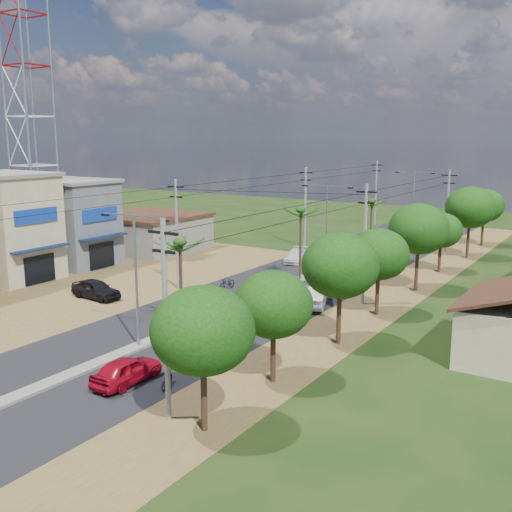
{
  "coord_description": "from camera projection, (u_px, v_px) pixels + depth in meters",
  "views": [
    {
      "loc": [
        24.09,
        -24.7,
        12.38
      ],
      "look_at": [
        -1.04,
        14.54,
        3.0
      ],
      "focal_mm": 42.0,
      "sensor_mm": 36.0,
      "label": 1
    }
  ],
  "objects": [
    {
      "name": "ground",
      "position": [
        139.0,
        348.0,
        35.57
      ],
      "size": [
        160.0,
        160.0,
        0.0
      ],
      "primitive_type": "plane",
      "color": "black",
      "rests_on": "ground"
    },
    {
      "name": "road",
      "position": [
        270.0,
        293.0,
        47.95
      ],
      "size": [
        12.0,
        110.0,
        0.04
      ],
      "primitive_type": "cube",
      "color": "black",
      "rests_on": "ground"
    },
    {
      "name": "median",
      "position": [
        289.0,
        284.0,
        50.42
      ],
      "size": [
        1.0,
        90.0,
        0.18
      ],
      "primitive_type": "cube",
      "color": "#605E56",
      "rests_on": "ground"
    },
    {
      "name": "dirt_lot_west",
      "position": [
        74.0,
        286.0,
        50.11
      ],
      "size": [
        18.0,
        46.0,
        0.04
      ],
      "primitive_type": "cube",
      "color": "brown",
      "rests_on": "ground"
    },
    {
      "name": "dirt_shoulder_east",
      "position": [
        370.0,
        309.0,
        43.46
      ],
      "size": [
        5.0,
        90.0,
        0.03
      ],
      "primitive_type": "cube",
      "color": "brown",
      "rests_on": "ground"
    },
    {
      "name": "shophouse_cream",
      "position": [
        7.0,
        226.0,
        52.06
      ],
      "size": [
        9.0,
        6.4,
        9.3
      ],
      "color": "tan",
      "rests_on": "ground"
    },
    {
      "name": "shophouse_grey",
      "position": [
        71.0,
        222.0,
        57.93
      ],
      "size": [
        9.0,
        6.4,
        8.3
      ],
      "color": "#52555A",
      "rests_on": "ground"
    },
    {
      "name": "low_shed",
      "position": [
        150.0,
        232.0,
        66.1
      ],
      "size": [
        10.4,
        10.4,
        3.95
      ],
      "color": "#605E56",
      "rests_on": "ground"
    },
    {
      "name": "telecom_tower",
      "position": [
        26.0,
        65.0,
        57.64
      ],
      "size": [
        3.8,
        3.8,
        43.0
      ],
      "color": "gray",
      "rests_on": "ground"
    },
    {
      "name": "tree_east_a",
      "position": [
        203.0,
        330.0,
        24.71
      ],
      "size": [
        4.4,
        4.4,
        6.37
      ],
      "color": "black",
      "rests_on": "ground"
    },
    {
      "name": "tree_east_b",
      "position": [
        273.0,
        305.0,
        29.84
      ],
      "size": [
        4.0,
        4.0,
        5.83
      ],
      "color": "black",
      "rests_on": "ground"
    },
    {
      "name": "tree_east_c",
      "position": [
        340.0,
        266.0,
        35.26
      ],
      "size": [
        4.6,
        4.6,
        6.83
      ],
      "color": "black",
      "rests_on": "ground"
    },
    {
      "name": "tree_east_d",
      "position": [
        379.0,
        254.0,
        41.3
      ],
      "size": [
        4.2,
        4.2,
        6.13
      ],
      "color": "black",
      "rests_on": "ground"
    },
    {
      "name": "tree_east_e",
      "position": [
        419.0,
        229.0,
        47.65
      ],
      "size": [
        4.8,
        4.8,
        7.14
      ],
      "color": "black",
      "rests_on": "ground"
    },
    {
      "name": "tree_east_f",
      "position": [
        441.0,
        230.0,
        54.71
      ],
      "size": [
        3.8,
        3.8,
        5.52
      ],
      "color": "black",
      "rests_on": "ground"
    },
    {
      "name": "tree_east_g",
      "position": [
        470.0,
        207.0,
        60.73
      ],
      "size": [
        5.0,
        5.0,
        7.38
      ],
      "color": "black",
      "rests_on": "ground"
    },
    {
      "name": "tree_east_h",
      "position": [
        484.0,
        206.0,
        67.61
      ],
      "size": [
        4.4,
        4.4,
        6.52
      ],
      "color": "black",
      "rests_on": "ground"
    },
    {
      "name": "palm_median_near",
      "position": [
        180.0,
        246.0,
        37.78
      ],
      "size": [
        2.0,
        2.0,
        6.15
      ],
      "color": "black",
      "rests_on": "ground"
    },
    {
      "name": "palm_median_mid",
      "position": [
        301.0,
        213.0,
        50.92
      ],
      "size": [
        2.0,
        2.0,
        6.55
      ],
      "color": "black",
      "rests_on": "ground"
    },
    {
      "name": "palm_median_far",
      "position": [
        372.0,
        203.0,
        64.25
      ],
      "size": [
        2.0,
        2.0,
        5.85
      ],
      "color": "black",
      "rests_on": "ground"
    },
    {
      "name": "streetlight_near",
      "position": [
        136.0,
        269.0,
        34.63
      ],
      "size": [
        5.1,
        0.18,
        8.0
      ],
      "color": "gray",
      "rests_on": "ground"
    },
    {
      "name": "streetlight_mid",
      "position": [
        326.0,
        219.0,
        55.27
      ],
      "size": [
        5.1,
        0.18,
        8.0
      ],
      "color": "gray",
      "rests_on": "ground"
    },
    {
      "name": "streetlight_far",
      "position": [
        413.0,
        197.0,
        75.9
      ],
      "size": [
        5.1,
        0.18,
        8.0
      ],
      "color": "gray",
      "rests_on": "ground"
    },
    {
      "name": "utility_pole_w_b",
      "position": [
        177.0,
        232.0,
        48.24
      ],
      "size": [
        1.6,
        0.24,
        9.0
      ],
      "color": "#605E56",
      "rests_on": "ground"
    },
    {
      "name": "utility_pole_w_c",
      "position": [
        305.0,
        206.0,
        66.4
      ],
      "size": [
        1.6,
        0.24,
        9.0
      ],
      "color": "#605E56",
      "rests_on": "ground"
    },
    {
      "name": "utility_pole_w_d",
      "position": [
        376.0,
        191.0,
        83.74
      ],
      "size": [
        1.6,
        0.24,
        9.0
      ],
      "color": "#605E56",
      "rests_on": "ground"
    },
    {
      "name": "utility_pole_e_a",
      "position": [
        166.0,
        316.0,
        25.72
      ],
      "size": [
        1.6,
        0.24,
        9.0
      ],
      "color": "#605E56",
      "rests_on": "ground"
    },
    {
      "name": "utility_pole_e_b",
      "position": [
        365.0,
        242.0,
        43.88
      ],
      "size": [
        1.6,
        0.24,
        9.0
      ],
      "color": "#605E56",
      "rests_on": "ground"
    },
    {
      "name": "utility_pole_e_c",
      "position": [
        447.0,
        211.0,
        62.04
      ],
      "size": [
        1.6,
        0.24,
        9.0
      ],
      "color": "#605E56",
      "rests_on": "ground"
    },
    {
      "name": "car_red_near",
      "position": [
        127.0,
        371.0,
        30.32
      ],
      "size": [
        1.74,
        4.12,
        1.39
      ],
      "primitive_type": "imported",
      "rotation": [
        0.0,
        0.0,
        3.17
      ],
      "color": "maroon",
      "rests_on": "ground"
    },
    {
      "name": "car_silver_mid",
      "position": [
        314.0,
        296.0,
        44.04
      ],
      "size": [
        3.23,
        5.04,
        1.57
      ],
      "primitive_type": "imported",
      "rotation": [
        0.0,
        0.0,
        3.5
      ],
      "color": "#A1A5A9",
      "rests_on": "ground"
    },
    {
      "name": "car_white_far",
      "position": [
        296.0,
        256.0,
        59.52
      ],
      "size": [
        2.93,
        4.71,
        1.27
      ],
      "primitive_type": "imported",
      "rotation": [
        0.0,
        0.0,
        0.28
      ],
      "color": "beige",
      "rests_on": "ground"
    },
    {
      "name": "car_parked_dark",
      "position": [
        96.0,
        289.0,
        46.12
      ],
      "size": [
        4.45,
        1.99,
        1.49
      ],
      "primitive_type": "imported",
      "rotation": [
        0.0,
        0.0,
        1.52
      ],
      "color": "black",
      "rests_on": "ground"
    },
    {
      "name": "moto_rider_east",
      "position": [
        167.0,
        380.0,
        29.87
      ],
      "size": [
        1.08,
        1.61,
        0.8
      ],
      "primitive_type": "imported",
      "rotation": [
        0.0,
        0.0,
        3.54
      ],
      "color": "black",
      "rests_on": "ground"
    },
    {
      "name": "moto_rider_west_a",
      "position": [
        227.0,
        284.0,
        48.92
      ],
      "size": [
        0.72,
        1.98,
        1.03
      ],
      "primitive_type": "imported",
      "rotation": [
        0.0,
        0.0,
        -0.02
      ],
      "color": "black",
      "rests_on": "ground"
    },
    {
      "name": "moto_rider_west_b",
      "position": [
        313.0,
        251.0,
        62.61
      ],
      "size": [
        1.12,
        1.76,
        1.03
      ],
      "primitive_type": "imported",
      "rotation": [
        0.0,
        0.0,
        0.41
      ],
      "color": "black",
      "rests_on": "ground"
    }
  ]
}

